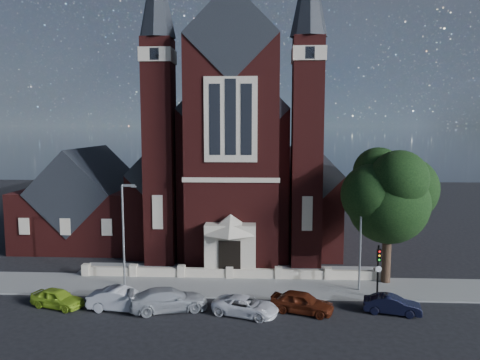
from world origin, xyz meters
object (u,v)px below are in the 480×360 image
Objects in this scene: parish_hall at (89,205)px; car_silver_a at (122,299)px; traffic_signal at (378,265)px; car_silver_b at (169,299)px; car_white_suv at (246,306)px; car_dark_red at (302,302)px; street_tree at (391,198)px; car_navy at (392,305)px; street_lamp_left at (124,229)px; car_lime_van at (57,298)px; street_lamp_right at (362,232)px; church at (240,164)px.

car_silver_a is (9.17, -18.46, -3.26)m from parish_hall.
traffic_signal is 18.15m from car_silver_a.
parish_hall is 2.32× the size of car_silver_b.
car_white_suv is (17.59, -18.84, -3.40)m from parish_hall.
car_dark_red is at bearing -105.18° from car_silver_b.
car_silver_a is (-19.43, -6.16, -6.20)m from street_tree.
car_white_suv is at bearing -46.96° from parish_hall.
car_navy is (27.36, -18.13, -3.40)m from parish_hall.
car_silver_a is 1.09× the size of car_dark_red.
car_white_suv is at bearing 106.68° from car_navy.
street_tree is 1.32× the size of street_lamp_left.
traffic_signal is 3.24m from car_navy.
car_lime_van is 16.82m from car_dark_red.
street_tree is 14.29m from car_white_suv.
car_white_suv is at bearing 118.00° from car_dark_red.
street_lamp_right is at bearing -69.43° from car_silver_a.
street_tree is 2.54× the size of car_dark_red.
car_silver_a is at bearing 76.60° from car_silver_b.
car_navy reaches higher than car_white_suv.
street_lamp_right reaches higher than car_white_suv.
street_tree is at bearing -41.17° from car_white_suv.
car_silver_a is (1.08, -4.46, -3.84)m from street_lamp_left.
street_tree reaches higher than car_navy.
car_dark_red is (9.02, 0.09, -0.05)m from car_silver_b.
church is at bearing 118.20° from traffic_signal.
street_tree is 11.26m from car_dark_red.
car_white_suv is 3.82m from car_dark_red.
car_lime_van is at bearing -130.51° from street_lamp_left.
car_dark_red is 1.13× the size of car_navy.
street_lamp_left is (-7.91, -18.94, -3.59)m from church.
car_dark_red is at bearing -62.83° from car_white_suv.
church is at bearing 118.04° from street_lamp_right.
street_tree is at bearing -31.69° from car_dark_red.
church reaches higher than traffic_signal.
street_lamp_left is 2.02× the size of traffic_signal.
car_dark_red reaches higher than car_lime_van.
parish_hall is 29.62m from street_lamp_right.
church reaches higher than car_white_suv.
traffic_signal is at bearing -115.95° from street_tree.
church is 23.94m from traffic_signal.
car_silver_b is (12.33, -18.32, -3.25)m from parish_hall.
church is 9.13× the size of car_lime_van.
church is 2.86× the size of parish_hall.
church is 6.64× the size of car_silver_b.
street_tree is at bearing 64.05° from traffic_signal.
parish_hall is 20.86m from car_silver_a.
parish_hall reaches higher than car_silver_b.
car_lime_van is 4.64m from car_silver_a.
street_lamp_right is 2.02× the size of traffic_signal.
traffic_signal is at bearing 20.50° from car_navy.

